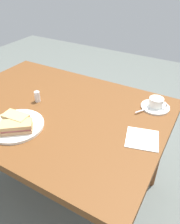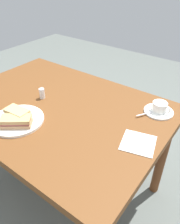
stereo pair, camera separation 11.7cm
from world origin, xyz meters
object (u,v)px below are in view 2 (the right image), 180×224
Objects in this scene: sandwich_front at (17,114)px; sandwich_back at (16,121)px; coffee_cup at (160,107)px; salt_shaker at (42,93)px; napkin at (138,143)px; coffee_saucer at (159,111)px; dining_table at (57,117)px; spoon at (147,113)px; sandwich_plate at (17,120)px.

sandwich_back is (0.05, -0.04, -0.00)m from sandwich_front.
salt_shaker reaches higher than coffee_cup.
coffee_cup is at bearing 94.48° from napkin.
sandwich_back is at bearing -154.50° from napkin.
coffee_saucer is at bearing 46.93° from sandwich_back.
napkin is at bearing -1.37° from salt_shaker.
napkin is (0.53, -0.01, 0.09)m from dining_table.
sandwich_back is 0.68m from spoon.
sandwich_front is at bearing -74.56° from salt_shaker.
sandwich_front reaches higher than sandwich_plate.
coffee_cup is 1.63× the size of salt_shaker.
coffee_saucer is (0.52, 0.55, -0.03)m from sandwich_back.
sandwich_plate is 1.83× the size of napkin.
spoon is at bearing 45.73° from sandwich_back.
napkin is at bearing -85.22° from coffee_saucer.
coffee_cup is at bearing 29.60° from dining_table.
sandwich_back is (-0.01, -0.26, 0.12)m from dining_table.
sandwich_front is 0.76m from coffee_cup.
sandwich_front is (-0.01, 0.01, 0.03)m from sandwich_plate.
sandwich_plate is 1.71× the size of coffee_saucer.
coffee_saucer is at bearing 43.02° from sandwich_plate.
sandwich_plate is 0.62m from napkin.
salt_shaker is at bearing -159.83° from spoon.
sandwich_front is 0.82× the size of sandwich_back.
spoon reaches higher than sandwich_plate.
dining_table is 8.48× the size of napkin.
spoon is (0.52, 0.45, -0.03)m from sandwich_front.
sandwich_plate is 2.63× the size of coffee_cup.
sandwich_plate is 0.03m from sandwich_front.
sandwich_front reaches higher than spoon.
sandwich_back reaches higher than coffee_saucer.
spoon is at bearing 105.58° from napkin.
sandwich_plate is at bearing -136.98° from coffee_saucer.
spoon is 1.40× the size of salt_shaker.
sandwich_front and salt_shaker have the same top height.
spoon reaches higher than dining_table.
sandwich_plate is at bearing -74.12° from salt_shaker.
salt_shaker is (-0.12, 0.01, 0.12)m from dining_table.
sandwich_back reaches higher than napkin.
sandwich_front is 0.83× the size of coffee_saucer.
dining_table is 12.17× the size of coffee_cup.
sandwich_plate is 0.76m from coffee_saucer.
coffee_cup is 0.70× the size of napkin.
sandwich_front is 2.09× the size of salt_shaker.
sandwich_front is (-0.06, -0.22, 0.13)m from dining_table.
napkin is at bearing -0.67° from dining_table.
dining_table is 14.17× the size of spoon.
salt_shaker is at bearing 175.57° from dining_table.
coffee_cup is (0.51, 0.29, 0.12)m from dining_table.
sandwich_plate is at bearing -138.59° from spoon.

